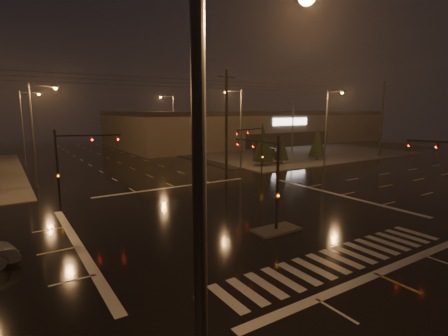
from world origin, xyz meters
The scene contains 23 objects.
ground centered at (0.00, 0.00, 0.00)m, with size 140.00×140.00×0.00m, color black.
sidewalk_ne centered at (30.00, 30.00, 0.06)m, with size 36.00×36.00×0.12m, color #47443F.
median_island centered at (0.00, -4.00, 0.07)m, with size 3.00×1.60×0.15m, color #47443F.
crosswalk centered at (0.00, -9.00, 0.01)m, with size 15.00×2.60×0.01m, color beige.
stop_bar_near centered at (0.00, -11.00, 0.01)m, with size 16.00×0.50×0.01m, color beige.
stop_bar_far centered at (0.00, 11.00, 0.01)m, with size 16.00×0.50×0.01m, color beige.
parking_lot centered at (35.00, 28.00, 0.04)m, with size 50.00×24.00×0.08m, color black.
retail_building centered at (35.00, 45.99, 3.84)m, with size 60.20×28.30×7.20m.
signal_mast_median centered at (0.00, -3.07, 3.75)m, with size 0.25×4.59×6.00m.
signal_mast_ne centered at (9.50, 10.14, 3.79)m, with size 4.84×1.86×6.00m.
signal_mast_nw centered at (-9.50, 10.14, 3.79)m, with size 4.84×1.86×6.00m.
streetlight_0 centered at (-11.18, -15.00, 5.80)m, with size 2.77×0.32×10.00m.
streetlight_1 centered at (-11.18, 18.00, 5.80)m, with size 2.77×0.32×10.00m.
streetlight_2 centered at (-11.18, 34.00, 5.80)m, with size 2.77×0.32×10.00m.
streetlight_3 centered at (11.18, 16.00, 5.80)m, with size 2.77×0.32×10.00m.
streetlight_4 centered at (11.18, 36.00, 5.80)m, with size 2.77×0.32×10.00m.
streetlight_6 centered at (22.00, 11.18, 5.80)m, with size 0.32×2.77×10.00m.
utility_pole_1 centered at (8.00, 14.00, 6.13)m, with size 2.20×0.32×12.00m.
utility_pole_2 centered at (38.00, 14.00, 6.13)m, with size 2.20×0.32×12.00m.
conifer_0 centered at (15.50, 16.46, 2.96)m, with size 2.89×2.89×5.22m.
conifer_1 centered at (18.48, 16.03, 2.24)m, with size 1.98×1.98×3.80m.
conifer_2 centered at (25.48, 15.99, 2.68)m, with size 2.54×2.54×4.67m.
car_parked centered at (22.19, 23.01, 0.86)m, with size 2.04×5.06×1.72m, color black.
Camera 1 is at (-14.20, -19.94, 7.56)m, focal length 28.00 mm.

